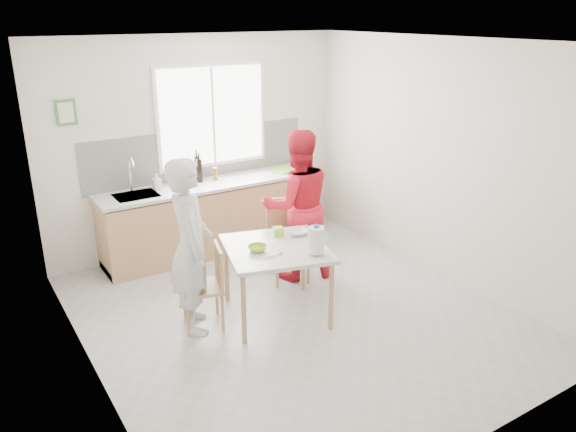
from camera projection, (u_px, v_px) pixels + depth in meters
name	position (u px, v px, depth m)	size (l,w,h in m)	color
ground	(294.00, 313.00, 5.81)	(4.50, 4.50, 0.00)	#B7B7B2
room_shell	(295.00, 159.00, 5.25)	(4.50, 4.50, 4.50)	silver
window	(212.00, 116.00, 7.09)	(1.50, 0.06, 1.30)	white
backsplash	(199.00, 154.00, 7.17)	(3.00, 0.02, 0.65)	white
picture_frame	(66.00, 113.00, 6.15)	(0.22, 0.03, 0.28)	#41823B
kitchen_counter	(212.00, 220.00, 7.21)	(2.84, 0.64, 1.37)	tan
dining_table	(276.00, 254.00, 5.57)	(1.21, 1.21, 0.75)	silver
chair_left	(208.00, 283.00, 5.46)	(0.47, 0.47, 0.83)	tan
chair_far	(287.00, 235.00, 6.46)	(0.53, 0.53, 0.94)	tan
person_white	(191.00, 246.00, 5.29)	(0.63, 0.41, 1.72)	silver
person_red	(297.00, 205.00, 6.37)	(0.85, 0.66, 1.74)	red
bowl_green	(257.00, 248.00, 5.44)	(0.18, 0.18, 0.06)	#97BF2C
bowl_white	(297.00, 232.00, 5.84)	(0.21, 0.21, 0.05)	white
milk_jug	(316.00, 240.00, 5.33)	(0.22, 0.16, 0.28)	white
green_box	(278.00, 231.00, 5.81)	(0.10, 0.10, 0.09)	#A9D330
spoon	(274.00, 256.00, 5.32)	(0.01, 0.01, 0.16)	#A5A5AA
cutting_board	(283.00, 170.00, 7.56)	(0.35, 0.25, 0.01)	#7BCA2E
wine_bottle_a	(197.00, 168.00, 7.08)	(0.07, 0.07, 0.32)	black
wine_bottle_b	(200.00, 170.00, 7.02)	(0.07, 0.07, 0.30)	black
jar_amber	(215.00, 174.00, 7.13)	(0.06, 0.06, 0.16)	#925B1F
soap_bottle	(157.00, 182.00, 6.74)	(0.09, 0.09, 0.20)	#999999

